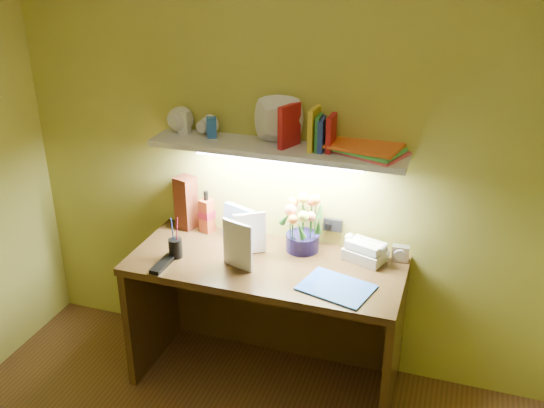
{
  "coord_description": "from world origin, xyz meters",
  "views": [
    {
      "loc": [
        0.88,
        -1.33,
        2.29
      ],
      "look_at": [
        -0.01,
        1.35,
        1.01
      ],
      "focal_mm": 40.0,
      "sensor_mm": 36.0,
      "label": 1
    }
  ],
  "objects_px": {
    "desk": "(266,323)",
    "telephone": "(366,249)",
    "whisky_bottle": "(207,211)",
    "desk_clock": "(400,253)",
    "flower_bouquet": "(303,223)"
  },
  "relations": [
    {
      "from": "desk",
      "to": "whisky_bottle",
      "type": "distance_m",
      "value": 0.69
    },
    {
      "from": "desk_clock",
      "to": "telephone",
      "type": "bearing_deg",
      "value": -168.66
    },
    {
      "from": "flower_bouquet",
      "to": "desk_clock",
      "type": "relative_size",
      "value": 3.65
    },
    {
      "from": "whisky_bottle",
      "to": "desk",
      "type": "bearing_deg",
      "value": -28.7
    },
    {
      "from": "desk",
      "to": "desk_clock",
      "type": "height_order",
      "value": "desk_clock"
    },
    {
      "from": "desk",
      "to": "flower_bouquet",
      "type": "height_order",
      "value": "flower_bouquet"
    },
    {
      "from": "desk",
      "to": "telephone",
      "type": "bearing_deg",
      "value": 21.76
    },
    {
      "from": "desk_clock",
      "to": "whisky_bottle",
      "type": "bearing_deg",
      "value": 177.67
    },
    {
      "from": "telephone",
      "to": "whisky_bottle",
      "type": "xyz_separation_m",
      "value": [
        -0.9,
        0.04,
        0.06
      ]
    },
    {
      "from": "telephone",
      "to": "desk",
      "type": "bearing_deg",
      "value": -139.56
    },
    {
      "from": "flower_bouquet",
      "to": "telephone",
      "type": "bearing_deg",
      "value": -0.44
    },
    {
      "from": "whisky_bottle",
      "to": "flower_bouquet",
      "type": "bearing_deg",
      "value": -3.89
    },
    {
      "from": "telephone",
      "to": "flower_bouquet",
      "type": "bearing_deg",
      "value": -161.77
    },
    {
      "from": "desk",
      "to": "flower_bouquet",
      "type": "bearing_deg",
      "value": 53.76
    },
    {
      "from": "desk",
      "to": "whisky_bottle",
      "type": "xyz_separation_m",
      "value": [
        -0.42,
        0.23,
        0.5
      ]
    }
  ]
}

